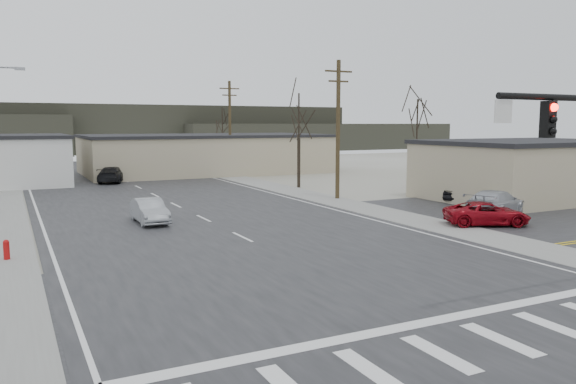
# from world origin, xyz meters

# --- Properties ---
(ground) EXTENTS (140.00, 140.00, 0.00)m
(ground) POSITION_xyz_m (0.00, 0.00, 0.00)
(ground) COLOR #B8B7B3
(ground) RESTS_ON ground
(main_road) EXTENTS (18.00, 110.00, 0.05)m
(main_road) POSITION_xyz_m (0.00, 15.00, 0.02)
(main_road) COLOR black
(main_road) RESTS_ON ground
(cross_road) EXTENTS (90.00, 10.00, 0.04)m
(cross_road) POSITION_xyz_m (0.00, 0.00, 0.02)
(cross_road) COLOR black
(cross_road) RESTS_ON ground
(parking_lot) EXTENTS (18.00, 20.00, 0.03)m
(parking_lot) POSITION_xyz_m (20.00, 6.00, 0.02)
(parking_lot) COLOR black
(parking_lot) RESTS_ON ground
(sidewalk_right) EXTENTS (3.00, 90.00, 0.06)m
(sidewalk_right) POSITION_xyz_m (10.60, 20.00, 0.03)
(sidewalk_right) COLOR gray
(sidewalk_right) RESTS_ON ground
(fire_hydrant) EXTENTS (0.24, 0.24, 0.87)m
(fire_hydrant) POSITION_xyz_m (-10.20, 8.00, 0.45)
(fire_hydrant) COLOR #A50C0C
(fire_hydrant) RESTS_ON ground
(building_right_far) EXTENTS (26.30, 14.30, 4.30)m
(building_right_far) POSITION_xyz_m (10.00, 44.00, 2.15)
(building_right_far) COLOR tan
(building_right_far) RESTS_ON ground
(building_lot) EXTENTS (14.30, 10.30, 4.30)m
(building_lot) POSITION_xyz_m (24.00, 12.00, 2.16)
(building_lot) COLOR tan
(building_lot) RESTS_ON ground
(upole_right_a) EXTENTS (2.20, 0.30, 10.00)m
(upole_right_a) POSITION_xyz_m (11.50, 18.00, 5.22)
(upole_right_a) COLOR #42351E
(upole_right_a) RESTS_ON ground
(upole_right_b) EXTENTS (2.20, 0.30, 10.00)m
(upole_right_b) POSITION_xyz_m (11.50, 40.00, 5.22)
(upole_right_b) COLOR #42351E
(upole_right_b) RESTS_ON ground
(tree_right_mid) EXTENTS (3.74, 3.74, 8.33)m
(tree_right_mid) POSITION_xyz_m (12.50, 26.00, 5.93)
(tree_right_mid) COLOR black
(tree_right_mid) RESTS_ON ground
(tree_right_far) EXTENTS (3.52, 3.52, 7.84)m
(tree_right_far) POSITION_xyz_m (15.00, 52.00, 5.58)
(tree_right_far) COLOR black
(tree_right_far) RESTS_ON ground
(tree_lot) EXTENTS (3.52, 3.52, 7.84)m
(tree_lot) POSITION_xyz_m (22.00, 22.00, 5.58)
(tree_lot) COLOR black
(tree_lot) RESTS_ON ground
(hill_center) EXTENTS (80.00, 18.00, 9.00)m
(hill_center) POSITION_xyz_m (15.00, 96.00, 4.50)
(hill_center) COLOR #333026
(hill_center) RESTS_ON ground
(hill_right) EXTENTS (60.00, 18.00, 5.50)m
(hill_right) POSITION_xyz_m (50.00, 90.00, 2.75)
(hill_right) COLOR #333026
(hill_right) RESTS_ON ground
(sedan_crossing) EXTENTS (1.45, 4.06, 1.33)m
(sedan_crossing) POSITION_xyz_m (-3.11, 14.00, 0.71)
(sedan_crossing) COLOR #8F9399
(sedan_crossing) RESTS_ON main_road
(car_far_a) EXTENTS (3.66, 5.49, 1.48)m
(car_far_a) POSITION_xyz_m (-1.33, 37.16, 0.79)
(car_far_a) COLOR black
(car_far_a) RESTS_ON main_road
(car_far_b) EXTENTS (2.80, 4.31, 1.36)m
(car_far_b) POSITION_xyz_m (-7.48, 50.49, 0.73)
(car_far_b) COLOR black
(car_far_b) RESTS_ON main_road
(car_parked_red) EXTENTS (4.94, 3.75, 1.25)m
(car_parked_red) POSITION_xyz_m (13.03, 5.11, 0.66)
(car_parked_red) COLOR maroon
(car_parked_red) RESTS_ON parking_lot
(car_parked_dark_a) EXTENTS (3.97, 2.66, 1.25)m
(car_parked_dark_a) POSITION_xyz_m (18.63, 12.76, 0.66)
(car_parked_dark_a) COLOR black
(car_parked_dark_a) RESTS_ON parking_lot
(car_parked_silver) EXTENTS (5.73, 4.07, 1.54)m
(car_parked_silver) POSITION_xyz_m (15.83, 7.19, 0.80)
(car_parked_silver) COLOR #A7ABB2
(car_parked_silver) RESTS_ON parking_lot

